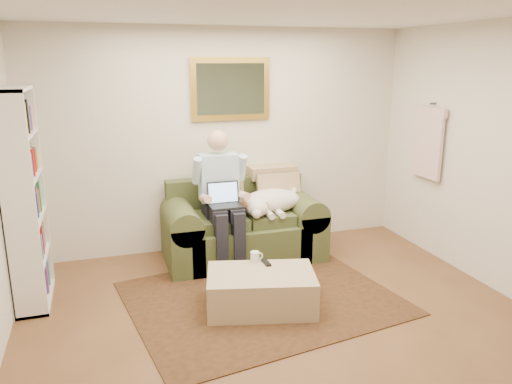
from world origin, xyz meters
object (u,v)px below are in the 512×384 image
laptop (224,199)px  ottoman (261,291)px  sleeping_dog (271,201)px  sofa (243,232)px  bookshelf (24,199)px  coffee_mug (255,257)px  seated_man (223,201)px

laptop → ottoman: size_ratio=0.35×
sleeping_dog → ottoman: size_ratio=0.75×
sofa → bookshelf: bookshelf is taller
ottoman → coffee_mug: coffee_mug is taller
laptop → bookshelf: bearing=-174.4°
ottoman → sofa: bearing=81.4°
seated_man → bookshelf: bookshelf is taller
coffee_mug → bookshelf: bookshelf is taller
sofa → ottoman: (-0.19, -1.25, -0.13)m
bookshelf → ottoman: bearing=-22.5°
sofa → bookshelf: bearing=-169.2°
laptop → bookshelf: (-1.92, -0.19, 0.22)m
sofa → coffee_mug: bearing=-99.4°
sleeping_dog → coffee_mug: sleeping_dog is taller
coffee_mug → seated_man: bearing=97.2°
laptop → coffee_mug: (0.10, -0.75, -0.38)m
ottoman → seated_man: bearing=94.1°
seated_man → ottoman: size_ratio=1.53×
ottoman → bookshelf: bearing=157.5°
laptop → sleeping_dog: laptop is taller
sleeping_dog → ottoman: sleeping_dog is taller
sofa → sleeping_dog: 0.50m
sleeping_dog → coffee_mug: 1.05m
coffee_mug → bookshelf: size_ratio=0.05×
laptop → seated_man: bearing=90.0°
seated_man → laptop: (-0.00, -0.07, 0.04)m
sofa → coffee_mug: 1.00m
sofa → seated_man: bearing=-148.5°
laptop → sleeping_dog: 0.61m
sleeping_dog → seated_man: bearing=-172.9°
laptop → sleeping_dog: (0.58, 0.14, -0.10)m
sleeping_dog → coffee_mug: size_ratio=7.30×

